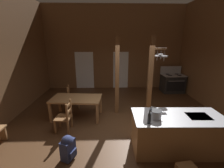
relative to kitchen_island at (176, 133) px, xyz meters
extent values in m
cube|color=#4C301C|center=(-1.31, 0.92, -0.51)|extent=(8.21, 9.33, 0.10)
cube|color=brown|center=(-1.31, 5.25, 1.77)|extent=(8.21, 0.14, 4.46)
cube|color=white|center=(-2.98, 5.18, 0.56)|extent=(1.00, 0.01, 2.05)
cube|color=white|center=(-0.94, 5.18, 0.56)|extent=(0.84, 0.01, 2.05)
cube|color=#9E7044|center=(0.00, 0.00, -0.01)|extent=(2.12, 0.96, 0.90)
cube|color=#A8AAB2|center=(0.00, 0.00, 0.45)|extent=(2.19, 1.02, 0.02)
cube|color=black|center=(0.47, -0.02, 0.46)|extent=(0.53, 0.41, 0.00)
cube|color=black|center=(0.01, 0.43, -0.41)|extent=(2.00, 0.10, 0.10)
cube|color=black|center=(1.75, 4.35, -0.01)|extent=(1.13, 0.80, 0.90)
cube|color=black|center=(1.76, 3.97, -0.04)|extent=(0.93, 0.04, 0.52)
cylinder|color=#A8AAB2|center=(1.76, 3.94, 0.24)|extent=(0.83, 0.05, 0.02)
cube|color=#A8AAB2|center=(1.75, 4.35, 0.45)|extent=(1.17, 0.84, 0.03)
cube|color=#A8AAB2|center=(1.73, 4.71, 0.66)|extent=(1.14, 0.08, 0.40)
cylinder|color=black|center=(2.00, 4.21, 0.47)|extent=(0.21, 0.21, 0.01)
cylinder|color=black|center=(1.51, 4.19, 0.47)|extent=(0.21, 0.21, 0.01)
cylinder|color=black|center=(1.99, 4.51, 0.47)|extent=(0.21, 0.21, 0.01)
cylinder|color=black|center=(1.49, 4.50, 0.47)|extent=(0.21, 0.21, 0.01)
cylinder|color=black|center=(2.09, 3.97, 0.36)|extent=(0.05, 0.03, 0.04)
cylinder|color=black|center=(1.87, 3.96, 0.36)|extent=(0.05, 0.03, 0.04)
cylinder|color=black|center=(1.65, 3.95, 0.36)|extent=(0.05, 0.03, 0.04)
cylinder|color=black|center=(1.43, 3.94, 0.36)|extent=(0.05, 0.03, 0.04)
cube|color=brown|center=(-0.25, 1.71, 0.94)|extent=(0.14, 0.14, 2.81)
cube|color=brown|center=(-0.05, 1.72, 1.94)|extent=(0.54, 0.09, 0.06)
cylinder|color=#A8AAB2|center=(-0.07, 1.72, 1.83)|extent=(0.01, 0.01, 0.21)
cylinder|color=#A8AAB2|center=(-0.07, 1.72, 1.71)|extent=(0.19, 0.19, 0.04)
cylinder|color=#A8AAB2|center=(-0.07, 1.72, 1.63)|extent=(0.02, 0.02, 0.14)
cylinder|color=#A8AAB2|center=(0.05, 1.72, 1.85)|extent=(0.01, 0.01, 0.16)
cylinder|color=#A8AAB2|center=(0.05, 1.72, 1.75)|extent=(0.17, 0.17, 0.04)
cylinder|color=#A8AAB2|center=(0.05, 1.72, 1.67)|extent=(0.02, 0.02, 0.14)
cylinder|color=#A8AAB2|center=(0.16, 1.72, 1.83)|extent=(0.01, 0.01, 0.22)
cylinder|color=#A8AAB2|center=(0.16, 1.72, 1.70)|extent=(0.21, 0.21, 0.04)
cylinder|color=#A8AAB2|center=(0.16, 1.72, 1.62)|extent=(0.02, 0.02, 0.14)
cube|color=brown|center=(-1.35, 2.08, 0.94)|extent=(0.14, 0.14, 2.81)
cube|color=brown|center=(-0.15, -0.87, -0.18)|extent=(0.40, 0.33, 0.04)
cube|color=#9E7044|center=(-2.78, 1.74, 0.25)|extent=(1.78, 1.05, 0.06)
cube|color=#9E7044|center=(-3.53, 2.20, -0.12)|extent=(0.09, 0.09, 0.68)
cube|color=#9E7044|center=(-1.96, 2.05, -0.12)|extent=(0.09, 0.09, 0.68)
cube|color=#9E7044|center=(-3.61, 1.42, -0.12)|extent=(0.09, 0.09, 0.68)
cube|color=#9E7044|center=(-2.03, 1.28, -0.12)|extent=(0.09, 0.09, 0.68)
cube|color=brown|center=(-3.07, 2.56, -0.03)|extent=(0.50, 0.50, 0.04)
cube|color=brown|center=(-2.91, 2.77, -0.26)|extent=(0.06, 0.06, 0.41)
cube|color=brown|center=(-2.85, 2.40, -0.26)|extent=(0.06, 0.06, 0.41)
cube|color=brown|center=(-3.28, 2.71, 0.01)|extent=(0.06, 0.06, 0.95)
cube|color=brown|center=(-3.22, 2.34, 0.01)|extent=(0.06, 0.06, 0.95)
cube|color=brown|center=(-3.25, 2.52, 0.38)|extent=(0.10, 0.38, 0.07)
cube|color=brown|center=(-3.25, 2.52, 0.19)|extent=(0.10, 0.38, 0.07)
cube|color=brown|center=(-3.03, 0.91, -0.03)|extent=(0.46, 0.46, 0.04)
cube|color=brown|center=(-3.23, 0.73, -0.26)|extent=(0.05, 0.05, 0.41)
cube|color=brown|center=(-3.21, 1.11, -0.26)|extent=(0.05, 0.05, 0.41)
cube|color=brown|center=(-2.85, 0.71, 0.01)|extent=(0.05, 0.05, 0.95)
cube|color=brown|center=(-2.83, 1.09, 0.01)|extent=(0.05, 0.05, 0.95)
cube|color=brown|center=(-2.84, 0.90, 0.38)|extent=(0.05, 0.38, 0.07)
cube|color=brown|center=(-2.84, 0.90, 0.19)|extent=(0.05, 0.38, 0.07)
cube|color=#9E7044|center=(-4.64, 0.50, -0.26)|extent=(0.31, 0.07, 0.40)
cube|color=navy|center=(-2.62, -0.24, -0.22)|extent=(0.33, 0.38, 0.48)
cube|color=navy|center=(-2.50, -0.29, -0.29)|extent=(0.15, 0.23, 0.17)
cylinder|color=black|center=(-2.69, -0.10, -0.22)|extent=(0.05, 0.05, 0.38)
cylinder|color=black|center=(-2.77, -0.27, -0.22)|extent=(0.05, 0.05, 0.38)
sphere|color=navy|center=(-2.62, -0.24, 0.00)|extent=(0.36, 0.36, 0.27)
cylinder|color=#A8AAB2|center=(-0.59, -0.09, 0.56)|extent=(0.25, 0.25, 0.19)
cylinder|color=black|center=(-0.59, -0.09, 0.66)|extent=(0.26, 0.26, 0.01)
cylinder|color=#A8AAB2|center=(-0.73, -0.09, 0.61)|extent=(0.05, 0.02, 0.02)
cylinder|color=#A8AAB2|center=(-0.45, -0.09, 0.61)|extent=(0.05, 0.02, 0.02)
cylinder|color=slate|center=(-0.53, 0.29, 0.50)|extent=(0.20, 0.20, 0.07)
cylinder|color=black|center=(-0.53, 0.29, 0.53)|extent=(0.17, 0.17, 0.00)
cylinder|color=#1E2328|center=(-0.80, -0.30, 0.58)|extent=(0.07, 0.07, 0.24)
cylinder|color=#1E2328|center=(-0.80, -0.30, 0.74)|extent=(0.03, 0.03, 0.08)
camera|label=1|loc=(-1.69, -3.15, 2.19)|focal=23.96mm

